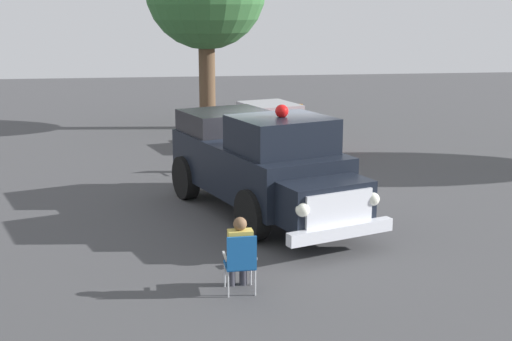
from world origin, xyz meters
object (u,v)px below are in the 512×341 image
object	(u,v)px
classic_hot_rod	(274,127)
lawn_chair_by_car	(217,152)
lawn_chair_near_truck	(241,260)
vintage_fire_truck	(261,162)
lawn_chair_spare	(296,116)
spectator_seated	(239,251)

from	to	relation	value
classic_hot_rod	lawn_chair_by_car	size ratio (longest dim) A/B	4.62
lawn_chair_near_truck	lawn_chair_by_car	xyz separation A→B (m)	(-8.55, 0.30, 0.00)
vintage_fire_truck	classic_hot_rod	distance (m)	7.23
vintage_fire_truck	lawn_chair_spare	xyz separation A→B (m)	(-10.14, 2.73, -0.61)
classic_hot_rod	lawn_chair_near_truck	bearing A→B (deg)	-11.77
lawn_chair_near_truck	spectator_seated	world-z (taller)	spectator_seated
lawn_chair_near_truck	vintage_fire_truck	bearing A→B (deg)	167.80
lawn_chair_near_truck	lawn_chair_by_car	bearing A→B (deg)	177.98
lawn_chair_near_truck	lawn_chair_by_car	world-z (taller)	same
lawn_chair_by_car	spectator_seated	bearing A→B (deg)	-2.09
lawn_chair_spare	spectator_seated	xyz separation A→B (m)	(14.45, -3.69, 0.11)
vintage_fire_truck	lawn_chair_by_car	world-z (taller)	vintage_fire_truck
lawn_chair_by_car	lawn_chair_spare	size ratio (longest dim) A/B	1.00
lawn_chair_by_car	spectator_seated	size ratio (longest dim) A/B	0.79
lawn_chair_by_car	lawn_chair_spare	world-z (taller)	same
lawn_chair_near_truck	lawn_chair_spare	distance (m)	15.04
classic_hot_rod	lawn_chair_near_truck	size ratio (longest dim) A/B	4.62
vintage_fire_truck	lawn_chair_near_truck	distance (m)	4.58
lawn_chair_spare	spectator_seated	world-z (taller)	spectator_seated
lawn_chair_spare	spectator_seated	distance (m)	14.91
vintage_fire_truck	lawn_chair_spare	bearing A→B (deg)	164.95
classic_hot_rod	lawn_chair_by_car	distance (m)	3.63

